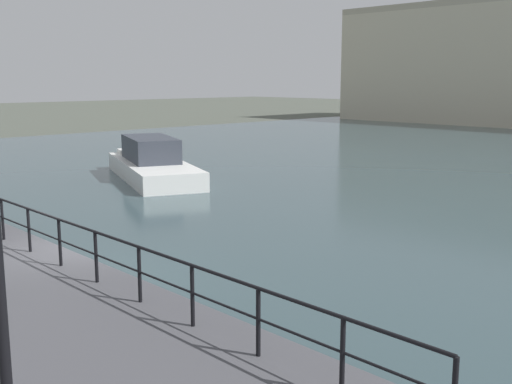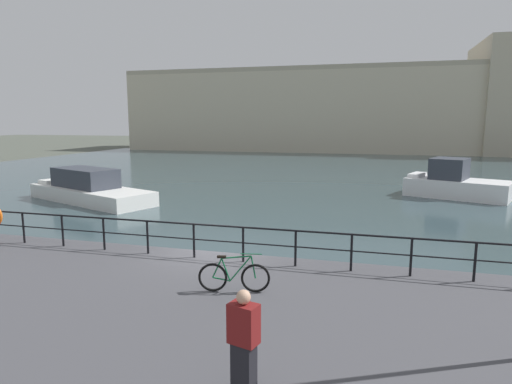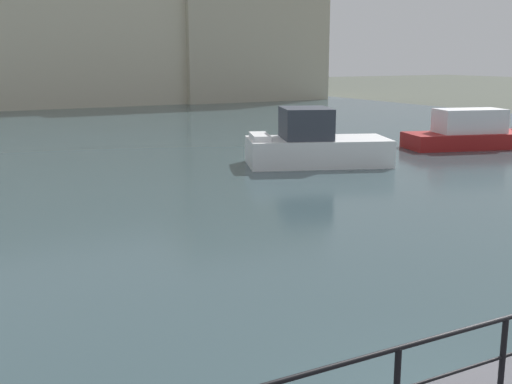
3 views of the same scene
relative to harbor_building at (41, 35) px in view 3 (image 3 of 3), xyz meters
The scene contains 5 objects.
water_basin 34.86m from the harbor_building, 101.93° to the right, with size 80.00×60.00×0.01m, color #33474C.
harbor_building is the anchor object (origin of this frame).
moored_small_launch 45.45m from the harbor_building, 86.07° to the right, with size 6.96×5.04×2.60m.
moored_green_narrowboat 46.94m from the harbor_building, 72.77° to the right, with size 8.02×4.58×2.09m.
quay_railing 65.12m from the harbor_building, 97.26° to the right, with size 23.67×0.07×1.08m.
Camera 3 is at (-6.10, -5.33, 4.88)m, focal length 45.10 mm.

